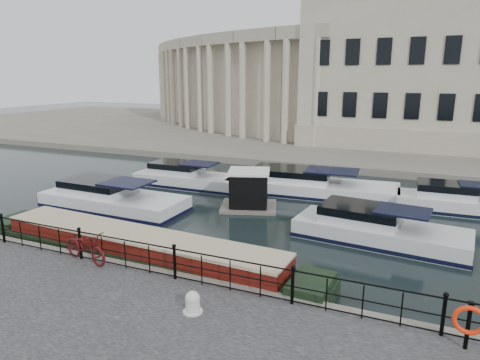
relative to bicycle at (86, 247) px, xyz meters
name	(u,v)px	position (x,y,z in m)	size (l,w,h in m)	color
ground_plane	(207,267)	(3.65, 2.36, -1.12)	(160.00, 160.00, 0.00)	black
far_bank	(359,134)	(3.65, 41.36, -0.84)	(120.00, 42.00, 0.55)	#6B665B
railing	(175,260)	(3.65, 0.11, 0.08)	(24.14, 0.14, 1.22)	black
civic_building	(348,76)	(2.65, 37.07, 5.92)	(53.55, 31.84, 16.85)	#ADA38C
bicycle	(86,247)	(0.00, 0.00, 0.00)	(0.75, 2.16, 1.14)	#4D0D11
mooring_bollard	(193,302)	(5.20, -1.46, -0.27)	(0.57, 0.57, 0.64)	silver
life_ring_post	(469,321)	(12.17, -0.32, 0.23)	(0.78, 0.20, 1.27)	black
narrowboat	(138,253)	(0.98, 1.68, -0.75)	(15.41, 2.81, 1.56)	black
harbour_hut	(249,191)	(2.30, 9.86, -0.16)	(3.61, 3.29, 2.18)	#6B665B
cabin_cruisers	(268,198)	(2.99, 10.97, -0.75)	(24.71, 10.59, 1.99)	white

